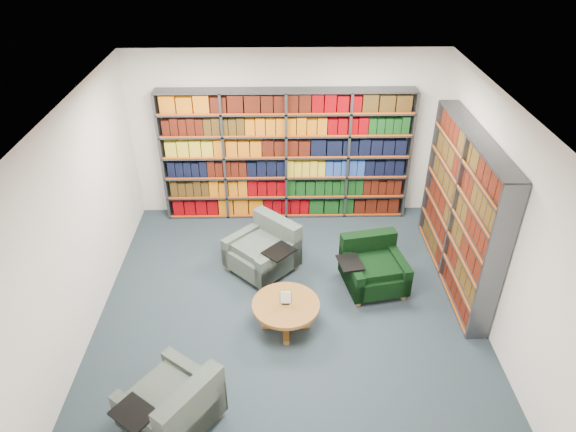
{
  "coord_description": "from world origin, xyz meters",
  "views": [
    {
      "loc": [
        -0.1,
        -5.24,
        4.74
      ],
      "look_at": [
        0.0,
        0.6,
        1.05
      ],
      "focal_mm": 32.0,
      "sensor_mm": 36.0,
      "label": 1
    }
  ],
  "objects_px": {
    "chair_teal_left": "(266,250)",
    "chair_green_right": "(372,267)",
    "chair_teal_front": "(176,408)",
    "coffee_table": "(286,309)"
  },
  "relations": [
    {
      "from": "chair_green_right",
      "to": "chair_teal_left",
      "type": "bearing_deg",
      "value": 164.61
    },
    {
      "from": "chair_teal_left",
      "to": "coffee_table",
      "type": "bearing_deg",
      "value": -77.85
    },
    {
      "from": "chair_teal_front",
      "to": "coffee_table",
      "type": "distance_m",
      "value": 1.83
    },
    {
      "from": "coffee_table",
      "to": "chair_green_right",
      "type": "bearing_deg",
      "value": 34.94
    },
    {
      "from": "chair_teal_left",
      "to": "chair_teal_front",
      "type": "height_order",
      "value": "chair_teal_left"
    },
    {
      "from": "chair_teal_left",
      "to": "chair_green_right",
      "type": "distance_m",
      "value": 1.55
    },
    {
      "from": "chair_green_right",
      "to": "chair_teal_front",
      "type": "distance_m",
      "value": 3.28
    },
    {
      "from": "chair_green_right",
      "to": "coffee_table",
      "type": "relative_size",
      "value": 1.18
    },
    {
      "from": "chair_teal_front",
      "to": "coffee_table",
      "type": "relative_size",
      "value": 1.35
    },
    {
      "from": "chair_teal_left",
      "to": "chair_green_right",
      "type": "height_order",
      "value": "chair_teal_left"
    }
  ]
}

